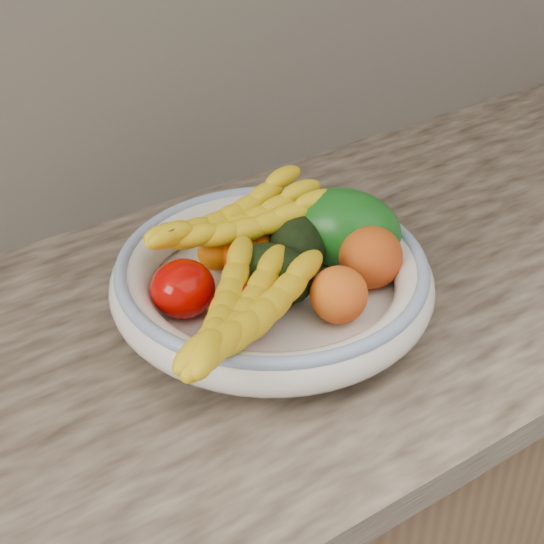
% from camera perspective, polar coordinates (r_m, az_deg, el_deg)
% --- Properties ---
extents(kitchen_counter, '(2.44, 0.66, 1.40)m').
position_cam_1_polar(kitchen_counter, '(1.35, -0.63, -17.02)').
color(kitchen_counter, brown).
rests_on(kitchen_counter, ground).
extents(fruit_bowl, '(0.39, 0.39, 0.08)m').
position_cam_1_polar(fruit_bowl, '(1.00, 0.00, -0.54)').
color(fruit_bowl, silver).
rests_on(fruit_bowl, kitchen_counter).
extents(clementine_back_left, '(0.05, 0.05, 0.04)m').
position_cam_1_polar(clementine_back_left, '(1.04, -3.88, 1.28)').
color(clementine_back_left, orange).
rests_on(clementine_back_left, fruit_bowl).
extents(clementine_back_right, '(0.05, 0.05, 0.05)m').
position_cam_1_polar(clementine_back_right, '(1.09, -0.97, 2.82)').
color(clementine_back_right, '#E16404').
rests_on(clementine_back_right, fruit_bowl).
extents(clementine_back_mid, '(0.06, 0.06, 0.05)m').
position_cam_1_polar(clementine_back_mid, '(1.04, -2.09, 1.17)').
color(clementine_back_mid, '#F75705').
rests_on(clementine_back_mid, fruit_bowl).
extents(clementine_extra, '(0.05, 0.05, 0.05)m').
position_cam_1_polar(clementine_extra, '(1.06, -0.89, 1.84)').
color(clementine_extra, '#F26005').
rests_on(clementine_extra, fruit_bowl).
extents(tomato_left, '(0.10, 0.10, 0.07)m').
position_cam_1_polar(tomato_left, '(0.97, -6.13, -1.13)').
color(tomato_left, '#B30400').
rests_on(tomato_left, fruit_bowl).
extents(tomato_near_left, '(0.09, 0.09, 0.06)m').
position_cam_1_polar(tomato_near_left, '(0.93, -2.22, -2.74)').
color(tomato_near_left, '#A3030C').
rests_on(tomato_near_left, fruit_bowl).
extents(avocado_center, '(0.12, 0.13, 0.07)m').
position_cam_1_polar(avocado_center, '(0.98, -0.07, -0.18)').
color(avocado_center, black).
rests_on(avocado_center, fruit_bowl).
extents(avocado_right, '(0.13, 0.13, 0.08)m').
position_cam_1_polar(avocado_right, '(1.04, 1.83, 1.95)').
color(avocado_right, black).
rests_on(avocado_right, fruit_bowl).
extents(green_mango, '(0.18, 0.19, 0.13)m').
position_cam_1_polar(green_mango, '(1.05, 4.99, 2.97)').
color(green_mango, '#0F5011').
rests_on(green_mango, fruit_bowl).
extents(peach_front, '(0.07, 0.07, 0.07)m').
position_cam_1_polar(peach_front, '(0.95, 4.60, -1.56)').
color(peach_front, orange).
rests_on(peach_front, fruit_bowl).
extents(peach_right, '(0.09, 0.09, 0.08)m').
position_cam_1_polar(peach_right, '(1.02, 6.77, 1.01)').
color(peach_right, orange).
rests_on(peach_right, fruit_bowl).
extents(banana_bunch_back, '(0.27, 0.11, 0.08)m').
position_cam_1_polar(banana_bunch_back, '(1.03, -2.36, 3.14)').
color(banana_bunch_back, yellow).
rests_on(banana_bunch_back, fruit_bowl).
extents(banana_bunch_front, '(0.30, 0.26, 0.08)m').
position_cam_1_polar(banana_bunch_front, '(0.89, -2.21, -3.27)').
color(banana_bunch_front, yellow).
rests_on(banana_bunch_front, fruit_bowl).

